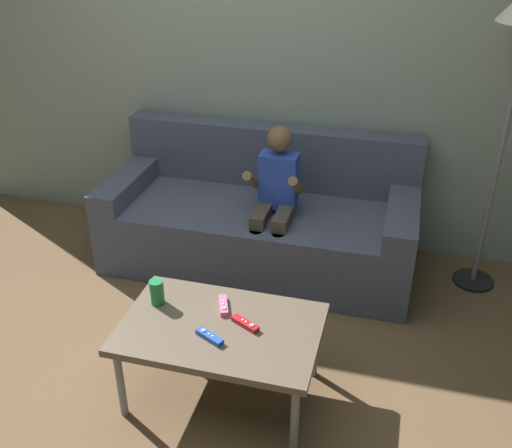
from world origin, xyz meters
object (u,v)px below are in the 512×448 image
at_px(game_remote_blue_near_edge, 210,337).
at_px(game_remote_pink_far_corner, 223,305).
at_px(person_seated_on_couch, 275,198).
at_px(couch, 261,221).
at_px(soda_can, 157,292).
at_px(coffee_table, 221,332).
at_px(game_remote_red_center, 245,324).

xyz_separation_m(game_remote_blue_near_edge, game_remote_pink_far_corner, (-0.01, 0.22, 0.00)).
bearing_deg(game_remote_blue_near_edge, game_remote_pink_far_corner, 92.49).
bearing_deg(game_remote_blue_near_edge, person_seated_on_couch, 88.96).
height_order(person_seated_on_couch, game_remote_blue_near_edge, person_seated_on_couch).
xyz_separation_m(couch, soda_can, (-0.21, -1.11, 0.18)).
xyz_separation_m(coffee_table, game_remote_pink_far_corner, (-0.03, 0.13, 0.05)).
height_order(couch, game_remote_red_center, couch).
relative_size(couch, person_seated_on_couch, 2.00).
bearing_deg(soda_can, game_remote_red_center, -7.25).
relative_size(coffee_table, game_remote_pink_far_corner, 6.17).
bearing_deg(couch, game_remote_pink_far_corner, -84.64).
distance_m(coffee_table, soda_can, 0.36).
bearing_deg(couch, game_remote_blue_near_edge, -85.14).
xyz_separation_m(game_remote_red_center, game_remote_pink_far_corner, (-0.13, 0.10, 0.00)).
bearing_deg(game_remote_red_center, soda_can, 172.75).
xyz_separation_m(game_remote_blue_near_edge, soda_can, (-0.32, 0.18, 0.05)).
distance_m(couch, person_seated_on_couch, 0.34).
bearing_deg(game_remote_red_center, game_remote_blue_near_edge, -135.37).
distance_m(game_remote_blue_near_edge, soda_can, 0.37).
relative_size(coffee_table, game_remote_blue_near_edge, 6.25).
bearing_deg(game_remote_pink_far_corner, person_seated_on_couch, 88.06).
height_order(person_seated_on_couch, game_remote_pink_far_corner, person_seated_on_couch).
relative_size(couch, coffee_table, 2.13).
height_order(game_remote_red_center, game_remote_pink_far_corner, same).
distance_m(coffee_table, game_remote_red_center, 0.12).
xyz_separation_m(coffee_table, game_remote_blue_near_edge, (-0.02, -0.10, 0.05)).
bearing_deg(soda_can, game_remote_blue_near_edge, -29.52).
relative_size(couch, game_remote_pink_far_corner, 13.14).
xyz_separation_m(couch, game_remote_red_center, (0.23, -1.16, 0.13)).
height_order(coffee_table, game_remote_blue_near_edge, game_remote_blue_near_edge).
height_order(coffee_table, game_remote_red_center, game_remote_red_center).
height_order(game_remote_blue_near_edge, game_remote_red_center, same).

